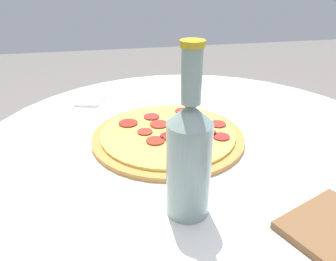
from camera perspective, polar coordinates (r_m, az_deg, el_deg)
table at (r=0.80m, az=4.40°, el=-11.84°), size 0.95×0.95×0.71m
pizza at (r=0.71m, az=0.06°, el=-0.84°), size 0.33×0.33×0.02m
beer_bottle at (r=0.46m, az=3.67°, el=-4.36°), size 0.06×0.06×0.26m
napkin at (r=0.95m, az=-13.20°, el=5.49°), size 0.13×0.09×0.01m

